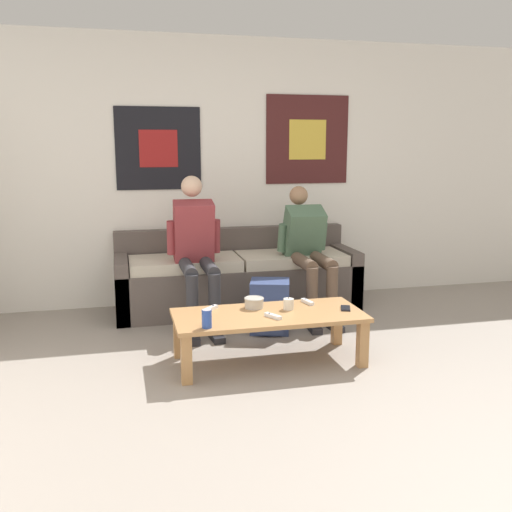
{
  "coord_description": "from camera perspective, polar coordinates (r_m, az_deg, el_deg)",
  "views": [
    {
      "loc": [
        -0.99,
        -2.82,
        1.54
      ],
      "look_at": [
        0.05,
        1.46,
        0.68
      ],
      "focal_mm": 40.0,
      "sensor_mm": 36.0,
      "label": 1
    }
  ],
  "objects": [
    {
      "name": "cell_phone",
      "position": [
        4.22,
        8.94,
        -5.17
      ],
      "size": [
        0.11,
        0.15,
        0.01
      ],
      "color": "black",
      "rests_on": "coffee_table"
    },
    {
      "name": "drink_can_blue",
      "position": [
        3.75,
        -4.95,
        -6.26
      ],
      "size": [
        0.07,
        0.07,
        0.12
      ],
      "color": "#28479E",
      "rests_on": "coffee_table"
    },
    {
      "name": "coffee_table",
      "position": [
        4.08,
        1.27,
        -6.47
      ],
      "size": [
        1.35,
        0.6,
        0.36
      ],
      "color": "#B27F4C",
      "rests_on": "ground_plane"
    },
    {
      "name": "wall_back",
      "position": [
        5.63,
        -3.55,
        8.36
      ],
      "size": [
        10.0,
        0.07,
        2.55
      ],
      "color": "white",
      "rests_on": "ground_plane"
    },
    {
      "name": "ground_plane",
      "position": [
        3.36,
        5.26,
        -16.24
      ],
      "size": [
        18.0,
        18.0,
        0.0
      ],
      "primitive_type": "plane",
      "color": "gray"
    },
    {
      "name": "game_controller_near_left",
      "position": [
        4.33,
        5.17,
        -4.58
      ],
      "size": [
        0.06,
        0.15,
        0.03
      ],
      "color": "white",
      "rests_on": "coffee_table"
    },
    {
      "name": "game_controller_far_center",
      "position": [
        3.96,
        1.72,
        -6.02
      ],
      "size": [
        0.1,
        0.14,
        0.03
      ],
      "color": "white",
      "rests_on": "coffee_table"
    },
    {
      "name": "pillar_candle",
      "position": [
        4.16,
        3.27,
        -4.82
      ],
      "size": [
        0.08,
        0.08,
        0.09
      ],
      "color": "silver",
      "rests_on": "coffee_table"
    },
    {
      "name": "person_seated_adult",
      "position": [
        4.9,
        -6.04,
        1.01
      ],
      "size": [
        0.47,
        0.88,
        1.28
      ],
      "color": "#2D2D33",
      "rests_on": "ground_plane"
    },
    {
      "name": "couch",
      "position": [
        5.43,
        -1.88,
        -2.34
      ],
      "size": [
        2.26,
        0.72,
        0.74
      ],
      "color": "#564C47",
      "rests_on": "ground_plane"
    },
    {
      "name": "person_seated_teen",
      "position": [
        5.17,
        5.18,
        0.99
      ],
      "size": [
        0.47,
        0.96,
        1.16
      ],
      "color": "brown",
      "rests_on": "ground_plane"
    },
    {
      "name": "backpack",
      "position": [
        4.76,
        1.39,
        -5.18
      ],
      "size": [
        0.39,
        0.38,
        0.44
      ],
      "color": "navy",
      "rests_on": "ground_plane"
    },
    {
      "name": "ceramic_bowl",
      "position": [
        4.19,
        -0.2,
        -4.63
      ],
      "size": [
        0.15,
        0.15,
        0.08
      ],
      "color": "#B7B2A8",
      "rests_on": "coffee_table"
    },
    {
      "name": "game_controller_near_right",
      "position": [
        4.15,
        -4.54,
        -5.25
      ],
      "size": [
        0.12,
        0.13,
        0.03
      ],
      "color": "white",
      "rests_on": "coffee_table"
    }
  ]
}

